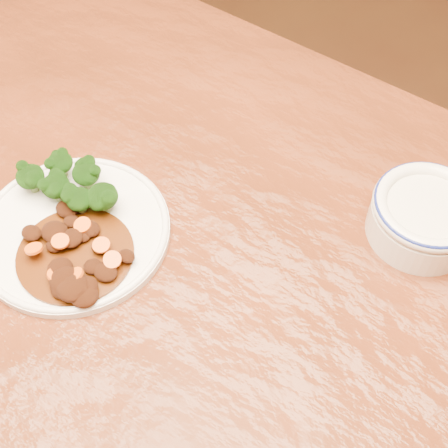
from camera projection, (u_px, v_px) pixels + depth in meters
The scene contains 6 objects.
ground at pixel (188, 448), 1.36m from camera, with size 4.00×4.00×0.00m, color #401D10.
dining_table at pixel (164, 291), 0.82m from camera, with size 1.51×0.92×0.75m.
dinner_plate at pixel (73, 230), 0.77m from camera, with size 0.24×0.24×0.02m.
broccoli_florets at pixel (70, 183), 0.78m from camera, with size 0.13×0.08×0.04m.
mince_stew at pixel (74, 262), 0.73m from camera, with size 0.14×0.14×0.03m.
dip_bowl at pixel (425, 215), 0.75m from camera, with size 0.13×0.13×0.06m.
Camera 1 is at (0.32, -0.29, 1.38)m, focal length 50.00 mm.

